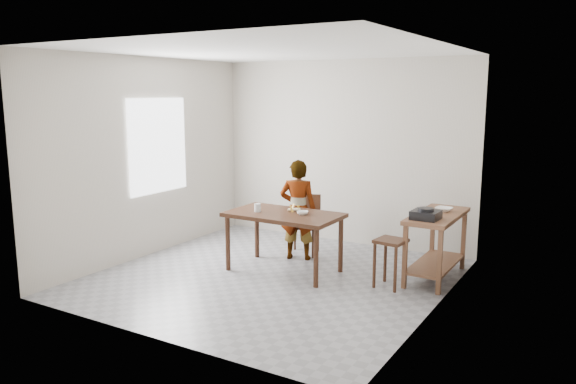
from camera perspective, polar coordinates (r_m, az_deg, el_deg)
The scene contains 17 objects.
floor at distance 6.94m, azimuth -1.71°, elevation -8.82°, with size 4.00×4.00×0.04m, color gray.
ceiling at distance 6.58m, azimuth -1.83°, elevation 14.36°, with size 4.00×4.00×0.04m, color white.
wall_back at distance 8.39m, azimuth 5.67°, elevation 4.04°, with size 4.00×0.04×2.70m, color beige.
wall_front at distance 5.06m, azimuth -14.13°, elevation -0.26°, with size 4.00×0.04×2.70m, color beige.
wall_left at distance 7.89m, azimuth -14.28°, elevation 3.39°, with size 0.04×4.00×2.70m, color beige.
wall_right at distance 5.81m, azimuth 15.31°, elevation 1.01°, with size 0.04×4.00×2.70m, color beige.
window_pane at distance 7.98m, azimuth -13.05°, elevation 4.60°, with size 0.02×1.10×1.30m, color white.
dining_table at distance 7.07m, azimuth -0.42°, elevation -5.12°, with size 1.40×0.80×0.75m, color #351D11, non-canonical shape.
prep_counter at distance 7.03m, azimuth 14.78°, elevation -5.34°, with size 0.50×1.20×0.80m, color brown, non-canonical shape.
child at distance 7.52m, azimuth 1.02°, elevation -1.82°, with size 0.49×0.32×1.35m, color white.
dining_chair at distance 7.80m, azimuth 1.61°, elevation -3.39°, with size 0.40×0.40×0.82m, color #351D11, non-canonical shape.
stool at distance 6.63m, azimuth 10.34°, elevation -7.13°, with size 0.32×0.32×0.57m, color #351D11, non-canonical shape.
glass_tumbler at distance 7.06m, azimuth -3.11°, elevation -1.60°, with size 0.08×0.08×0.10m, color silver.
small_bowl at distance 6.88m, azimuth 1.48°, elevation -2.13°, with size 0.14×0.14×0.05m, color white.
banana at distance 7.05m, azimuth 0.62°, elevation -1.76°, with size 0.18×0.13×0.06m, color #D6C84D, non-canonical shape.
serving_bowl at distance 7.09m, azimuth 15.55°, elevation -1.70°, with size 0.20×0.20×0.05m, color white.
gas_burner at distance 6.61m, azimuth 13.83°, elevation -2.27°, with size 0.30×0.30×0.10m, color black.
Camera 1 is at (3.52, -5.54, 2.24)m, focal length 35.00 mm.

